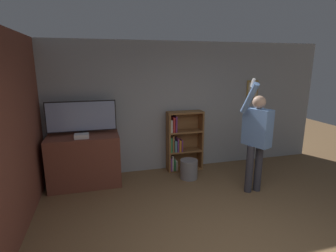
% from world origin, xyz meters
% --- Properties ---
extents(wall_back, '(7.02, 0.09, 2.70)m').
position_xyz_m(wall_back, '(0.01, 3.21, 1.35)').
color(wall_back, '#9EA3A8').
rests_on(wall_back, ground_plane).
extents(wall_side_brick, '(0.06, 4.78, 2.70)m').
position_xyz_m(wall_side_brick, '(-2.54, 1.59, 1.35)').
color(wall_side_brick, brown).
rests_on(wall_side_brick, ground_plane).
extents(tv_ledge, '(1.29, 0.68, 0.96)m').
position_xyz_m(tv_ledge, '(-1.76, 2.82, 0.48)').
color(tv_ledge, brown).
rests_on(tv_ledge, ground_plane).
extents(television, '(1.24, 0.22, 0.63)m').
position_xyz_m(television, '(-1.76, 2.90, 1.29)').
color(television, black).
rests_on(television, tv_ledge).
extents(game_console, '(0.25, 0.19, 0.07)m').
position_xyz_m(game_console, '(-1.77, 2.64, 1.00)').
color(game_console, white).
rests_on(game_console, tv_ledge).
extents(bookshelf, '(0.76, 0.28, 1.28)m').
position_xyz_m(bookshelf, '(0.21, 3.03, 0.63)').
color(bookshelf, brown).
rests_on(bookshelf, ground_plane).
extents(person, '(0.62, 0.59, 2.03)m').
position_xyz_m(person, '(1.16, 1.74, 1.06)').
color(person, '#383842').
rests_on(person, ground_plane).
extents(waste_bin, '(0.35, 0.35, 0.38)m').
position_xyz_m(waste_bin, '(0.23, 2.56, 0.19)').
color(waste_bin, gray).
rests_on(waste_bin, ground_plane).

